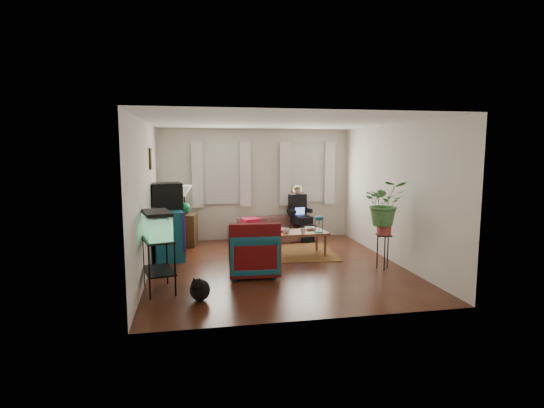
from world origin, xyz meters
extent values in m
cube|color=#4F2B14|center=(0.00, 0.00, 0.00)|extent=(4.50, 5.00, 0.01)
cube|color=white|center=(0.00, 0.00, 2.60)|extent=(4.50, 5.00, 0.01)
cube|color=silver|center=(0.00, 2.50, 1.30)|extent=(4.50, 0.01, 2.60)
cube|color=silver|center=(0.00, -2.50, 1.30)|extent=(4.50, 0.01, 2.60)
cube|color=silver|center=(-2.25, 0.00, 1.30)|extent=(0.01, 5.00, 2.60)
cube|color=silver|center=(2.25, 0.00, 1.30)|extent=(0.01, 5.00, 2.60)
cube|color=white|center=(-0.80, 2.48, 1.55)|extent=(1.08, 0.04, 1.38)
cube|color=white|center=(1.25, 2.48, 1.55)|extent=(1.08, 0.04, 1.38)
cube|color=white|center=(-0.80, 2.40, 1.55)|extent=(1.36, 0.06, 1.50)
cube|color=white|center=(1.25, 2.40, 1.55)|extent=(1.36, 0.06, 1.50)
cube|color=#3D2616|center=(-2.21, 0.85, 1.95)|extent=(0.04, 0.32, 0.40)
cube|color=brown|center=(0.38, 0.94, 0.01)|extent=(2.14, 1.78, 0.01)
imported|color=brown|center=(0.34, 2.05, 0.38)|extent=(2.09, 1.29, 0.76)
cube|color=#382815|center=(-1.65, 2.03, 0.35)|extent=(0.57, 0.57, 0.71)
cube|color=#105465|center=(-1.99, 1.03, 0.48)|extent=(0.72, 1.14, 0.96)
cube|color=black|center=(-1.99, 1.14, 1.22)|extent=(0.67, 0.63, 0.51)
cube|color=black|center=(-2.00, -1.02, 0.40)|extent=(0.56, 0.80, 0.81)
cube|color=#7FD899|center=(-2.00, -1.02, 1.02)|extent=(0.50, 0.72, 0.43)
ellipsoid|color=black|center=(-1.41, -1.53, 0.19)|extent=(0.38, 0.49, 0.38)
imported|color=#115668|center=(-0.48, -0.42, 0.42)|extent=(0.85, 0.80, 0.83)
cube|color=#9E0A0A|center=(-0.50, -0.74, 0.59)|extent=(0.85, 0.24, 0.69)
cube|color=brown|center=(0.58, 0.74, 0.24)|extent=(1.20, 0.71, 0.48)
imported|color=white|center=(0.33, 0.62, 0.53)|extent=(0.14, 0.14, 0.10)
imported|color=beige|center=(0.65, 0.55, 0.53)|extent=(0.11, 0.11, 0.10)
imported|color=white|center=(0.89, 0.87, 0.51)|extent=(0.24, 0.24, 0.06)
cylinder|color=#B21414|center=(0.26, 0.88, 0.50)|extent=(0.38, 0.38, 0.04)
cube|color=black|center=(1.83, -0.55, 0.32)|extent=(0.32, 0.32, 0.63)
imported|color=#599947|center=(1.83, -0.55, 1.07)|extent=(0.84, 0.77, 0.80)
camera|label=1|loc=(-1.49, -7.40, 2.13)|focal=28.00mm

